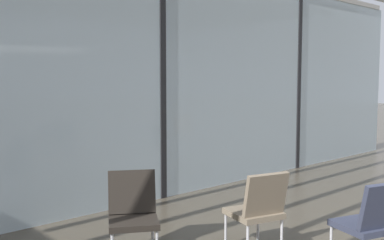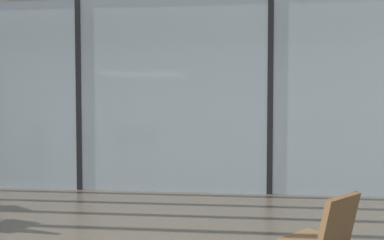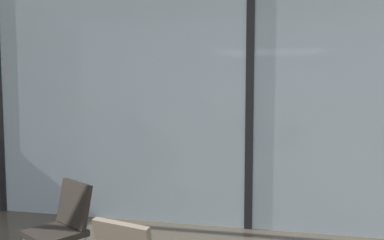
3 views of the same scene
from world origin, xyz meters
TOP-DOWN VIEW (x-y plane):
  - glass_curtain_wall at (0.00, 5.20)m, footprint 14.00×0.08m
  - window_mullion_1 at (0.00, 5.20)m, footprint 0.10×0.12m
  - window_mullion_2 at (3.50, 5.20)m, footprint 0.10×0.12m
  - parked_airplane at (-0.30, 10.00)m, footprint 14.34×4.17m
  - lounge_chair_5 at (3.66, 1.42)m, footprint 0.71×0.71m

SIDE VIEW (x-z plane):
  - lounge_chair_5 at x=3.66m, z-range 0.06..0.93m
  - glass_curtain_wall at x=0.00m, z-range 0.00..3.53m
  - window_mullion_1 at x=0.00m, z-range 0.00..3.53m
  - window_mullion_2 at x=3.50m, z-range 0.00..3.53m
  - parked_airplane at x=-0.30m, z-range 0.00..4.17m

